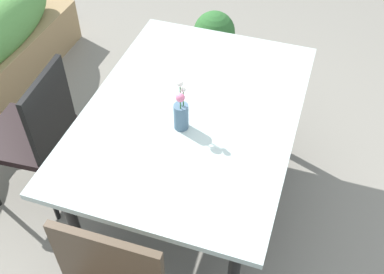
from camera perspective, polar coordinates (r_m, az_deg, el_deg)
name	(u,v)px	position (r m, az deg, el deg)	size (l,w,h in m)	color
ground_plane	(202,217)	(2.85, 1.26, -9.84)	(12.00, 12.00, 0.00)	gray
dining_table	(192,119)	(2.38, 0.00, 2.24)	(1.49, 1.06, 0.77)	#B2C6C1
chair_far_side	(35,130)	(2.73, -18.84, 0.84)	(0.47, 0.47, 0.92)	black
flower_vase	(181,113)	(2.19, -1.37, 2.97)	(0.08, 0.07, 0.28)	slate
potted_plant	(214,41)	(3.76, 2.73, 11.80)	(0.33, 0.33, 0.51)	slate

